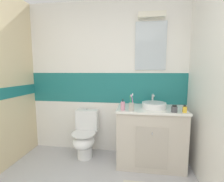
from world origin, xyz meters
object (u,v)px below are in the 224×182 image
at_px(sink_basin, 154,105).
at_px(hair_gel_jar, 174,109).
at_px(toilet, 85,135).
at_px(perfume_flask_small, 185,109).
at_px(soap_dispenser, 123,106).
at_px(toothbrush_cup, 131,106).

xyz_separation_m(sink_basin, hair_gel_jar, (0.23, -0.22, -0.00)).
xyz_separation_m(toilet, perfume_flask_small, (1.42, -0.25, 0.54)).
bearing_deg(soap_dispenser, hair_gel_jar, -1.48).
bearing_deg(soap_dispenser, toothbrush_cup, -0.85).
relative_size(soap_dispenser, perfume_flask_small, 1.59).
relative_size(toothbrush_cup, hair_gel_jar, 2.48).
bearing_deg(soap_dispenser, perfume_flask_small, -1.13).
height_order(soap_dispenser, hair_gel_jar, soap_dispenser).
distance_m(toothbrush_cup, hair_gel_jar, 0.55).
height_order(toilet, soap_dispenser, soap_dispenser).
bearing_deg(toilet, hair_gel_jar, -11.15).
bearing_deg(sink_basin, toilet, 178.11).
bearing_deg(sink_basin, hair_gel_jar, -43.44).
height_order(sink_basin, soap_dispenser, sink_basin).
xyz_separation_m(toothbrush_cup, hair_gel_jar, (0.55, -0.02, -0.02)).
bearing_deg(toothbrush_cup, sink_basin, 32.36).
bearing_deg(hair_gel_jar, soap_dispenser, 178.52).
xyz_separation_m(toilet, soap_dispenser, (0.62, -0.24, 0.56)).
xyz_separation_m(soap_dispenser, hair_gel_jar, (0.67, -0.02, -0.02)).
xyz_separation_m(sink_basin, perfume_flask_small, (0.36, -0.22, 0.00)).
distance_m(sink_basin, toothbrush_cup, 0.38).
bearing_deg(toilet, sink_basin, -1.89).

